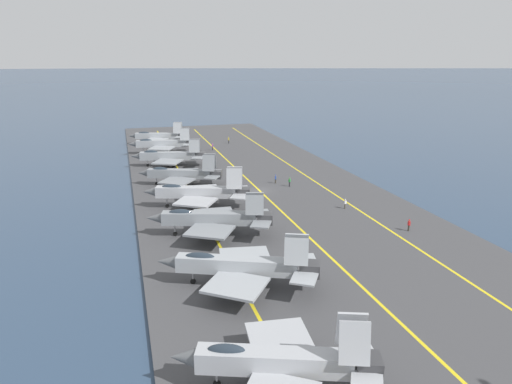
% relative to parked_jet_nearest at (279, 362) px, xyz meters
% --- Properties ---
extents(ground_plane, '(2000.00, 2000.00, 0.00)m').
position_rel_parked_jet_nearest_xyz_m(ground_plane, '(50.52, -13.68, -2.89)').
color(ground_plane, '#2D425B').
extents(carrier_deck, '(170.18, 44.74, 0.40)m').
position_rel_parked_jet_nearest_xyz_m(carrier_deck, '(50.52, -13.68, -2.69)').
color(carrier_deck, '#424244').
rests_on(carrier_deck, ground).
extents(deck_stripe_foul_line, '(153.16, 2.36, 0.01)m').
position_rel_parked_jet_nearest_xyz_m(deck_stripe_foul_line, '(50.52, -25.98, -2.49)').
color(deck_stripe_foul_line, yellow).
rests_on(deck_stripe_foul_line, carrier_deck).
extents(deck_stripe_centerline, '(153.17, 0.36, 0.01)m').
position_rel_parked_jet_nearest_xyz_m(deck_stripe_centerline, '(50.52, -13.68, -2.49)').
color(deck_stripe_centerline, yellow).
rests_on(deck_stripe_centerline, carrier_deck).
extents(deck_stripe_edge_line, '(153.17, 0.41, 0.01)m').
position_rel_parked_jet_nearest_xyz_m(deck_stripe_edge_line, '(50.52, -1.38, -2.49)').
color(deck_stripe_edge_line, yellow).
rests_on(deck_stripe_edge_line, carrier_deck).
extents(parked_jet_nearest, '(12.92, 15.39, 6.37)m').
position_rel_parked_jet_nearest_xyz_m(parked_jet_nearest, '(0.00, 0.00, 0.00)').
color(parked_jet_nearest, '#A8AAAF').
rests_on(parked_jet_nearest, carrier_deck).
extents(parked_jet_second, '(12.76, 17.27, 6.09)m').
position_rel_parked_jet_nearest_xyz_m(parked_jet_second, '(16.15, -1.26, -0.04)').
color(parked_jet_second, '#9EA3A8').
rests_on(parked_jet_second, carrier_deck).
extents(parked_jet_third, '(12.38, 17.21, 6.10)m').
position_rel_parked_jet_nearest_xyz_m(parked_jet_third, '(31.10, -1.11, 0.09)').
color(parked_jet_third, gray).
rests_on(parked_jet_third, carrier_deck).
extents(parked_jet_fourth, '(12.56, 17.43, 6.81)m').
position_rel_parked_jet_nearest_xyz_m(parked_jet_fourth, '(43.66, -1.38, 0.21)').
color(parked_jet_fourth, '#A8AAAF').
rests_on(parked_jet_fourth, carrier_deck).
extents(parked_jet_fifth, '(12.72, 16.25, 6.22)m').
position_rel_parked_jet_nearest_xyz_m(parked_jet_fifth, '(57.88, -0.45, -0.15)').
color(parked_jet_fifth, gray).
rests_on(parked_jet_fifth, carrier_deck).
extents(parked_jet_sixth, '(13.24, 16.68, 6.07)m').
position_rel_parked_jet_nearest_xyz_m(parked_jet_sixth, '(74.70, -0.01, -0.10)').
color(parked_jet_sixth, gray).
rests_on(parked_jet_sixth, carrier_deck).
extents(parked_jet_seventh, '(12.74, 16.72, 6.37)m').
position_rel_parked_jet_nearest_xyz_m(parked_jet_seventh, '(89.25, 0.17, 0.12)').
color(parked_jet_seventh, '#93999E').
rests_on(parked_jet_seventh, carrier_deck).
extents(parked_jet_eighth, '(12.22, 16.40, 6.19)m').
position_rel_parked_jet_nearest_xyz_m(parked_jet_eighth, '(102.67, 0.03, -0.09)').
color(parked_jet_eighth, '#9EA3A8').
rests_on(parked_jet_eighth, carrier_deck).
extents(crew_purple_vest, '(0.40, 0.30, 1.82)m').
position_rel_parked_jet_nearest_xyz_m(crew_purple_vest, '(90.14, -12.71, -1.49)').
color(crew_purple_vest, '#232328').
rests_on(crew_purple_vest, carrier_deck).
extents(crew_yellow_vest, '(0.43, 0.34, 1.83)m').
position_rel_parked_jet_nearest_xyz_m(crew_yellow_vest, '(98.59, -19.00, -1.48)').
color(crew_yellow_vest, '#232328').
rests_on(crew_yellow_vest, carrier_deck).
extents(crew_red_vest, '(0.42, 0.32, 1.75)m').
position_rel_parked_jet_nearest_xyz_m(crew_red_vest, '(25.22, -28.04, -1.53)').
color(crew_red_vest, '#383328').
rests_on(crew_red_vest, carrier_deck).
extents(crew_blue_vest, '(0.44, 0.37, 1.75)m').
position_rel_parked_jet_nearest_xyz_m(crew_blue_vest, '(54.45, -18.12, -1.53)').
color(crew_blue_vest, '#383328').
rests_on(crew_blue_vest, carrier_deck).
extents(crew_white_vest, '(0.36, 0.44, 1.64)m').
position_rel_parked_jet_nearest_xyz_m(crew_white_vest, '(36.71, -23.99, -1.59)').
color(crew_white_vest, '#4C473D').
rests_on(crew_white_vest, carrier_deck).
extents(crew_green_vest, '(0.44, 0.46, 1.78)m').
position_rel_parked_jet_nearest_xyz_m(crew_green_vest, '(51.57, -19.94, -1.52)').
color(crew_green_vest, '#232328').
rests_on(crew_green_vest, carrier_deck).
extents(crew_brown_vest, '(0.43, 0.35, 1.71)m').
position_rel_parked_jet_nearest_xyz_m(crew_brown_vest, '(96.77, -9.71, -1.56)').
color(crew_brown_vest, '#4C473D').
rests_on(crew_brown_vest, carrier_deck).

